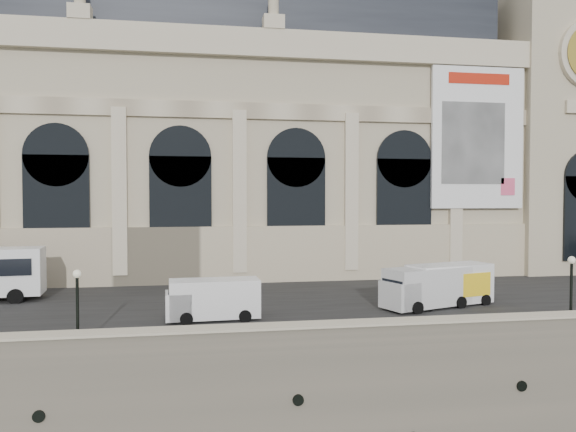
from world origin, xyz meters
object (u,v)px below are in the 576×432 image
box_truck (445,285)px  lamp_left (78,311)px  van_b (209,300)px  lamp_right (571,293)px  van_c (423,288)px

box_truck → lamp_left: 24.00m
lamp_left → box_truck: bearing=18.5°
van_b → lamp_right: size_ratio=1.37×
van_b → box_truck: bearing=6.2°
van_b → lamp_right: bearing=-15.8°
van_c → lamp_left: (-20.83, -6.90, 0.58)m
van_c → lamp_right: lamp_right is taller
van_c → box_truck: 2.05m
van_c → box_truck: box_truck is taller
van_c → van_b: bearing=-175.8°
van_b → box_truck: 16.34m
van_c → lamp_left: size_ratio=1.66×
van_b → van_c: 14.36m
van_b → van_c: (14.32, 1.05, 0.14)m
van_c → box_truck: size_ratio=0.89×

